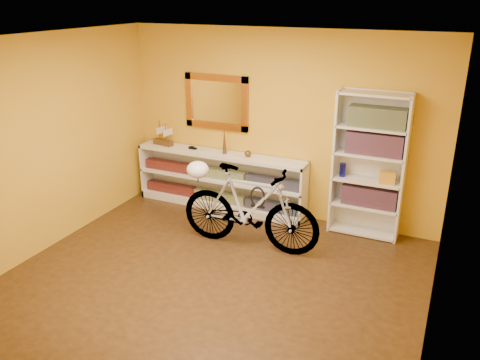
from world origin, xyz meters
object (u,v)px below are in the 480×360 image
at_px(console_unit, 220,180).
at_px(bookcase, 369,166).
at_px(helmet, 198,170).
at_px(bicycle, 249,208).

relative_size(console_unit, bookcase, 1.37).
height_order(console_unit, helmet, helmet).
xyz_separation_m(console_unit, bicycle, (0.88, -0.96, 0.11)).
relative_size(console_unit, helmet, 9.19).
height_order(bookcase, helmet, bookcase).
bearing_deg(bookcase, helmet, -152.20).
distance_m(bookcase, bicycle, 1.62).
bearing_deg(bicycle, helmet, 90.00).
xyz_separation_m(bookcase, bicycle, (-1.23, -0.98, -0.41)).
xyz_separation_m(bookcase, helmet, (-1.92, -1.01, -0.01)).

